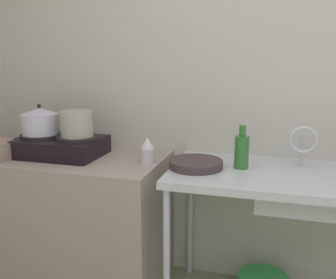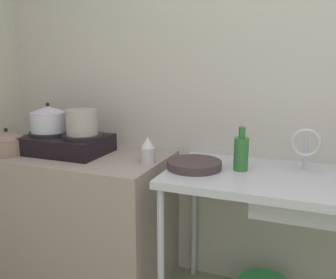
{
  "view_description": "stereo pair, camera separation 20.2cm",
  "coord_description": "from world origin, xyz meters",
  "px_view_note": "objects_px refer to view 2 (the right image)",
  "views": [
    {
      "loc": [
        -0.16,
        -0.55,
        1.4
      ],
      "look_at": [
        -0.7,
        1.36,
        0.97
      ],
      "focal_mm": 38.96,
      "sensor_mm": 36.0,
      "label": 1
    },
    {
      "loc": [
        0.03,
        -0.48,
        1.4
      ],
      "look_at": [
        -0.7,
        1.36,
        0.97
      ],
      "focal_mm": 38.96,
      "sensor_mm": 36.0,
      "label": 2
    }
  ],
  "objects_px": {
    "pot_beside_stove": "(7,143)",
    "sink_basin": "(302,196)",
    "faucet": "(306,145)",
    "bottle_by_sink": "(241,153)",
    "pot_on_left_burner": "(49,119)",
    "pot_on_right_burner": "(82,122)",
    "frying_pan": "(194,165)",
    "stove": "(66,143)",
    "percolator": "(148,150)"
  },
  "relations": [
    {
      "from": "pot_on_left_burner",
      "to": "pot_on_right_burner",
      "type": "xyz_separation_m",
      "value": [
        0.25,
        0.0,
        -0.0
      ]
    },
    {
      "from": "percolator",
      "to": "bottle_by_sink",
      "type": "distance_m",
      "value": 0.52
    },
    {
      "from": "sink_basin",
      "to": "faucet",
      "type": "height_order",
      "value": "faucet"
    },
    {
      "from": "faucet",
      "to": "bottle_by_sink",
      "type": "xyz_separation_m",
      "value": [
        -0.31,
        -0.08,
        -0.05
      ]
    },
    {
      "from": "stove",
      "to": "pot_on_right_burner",
      "type": "height_order",
      "value": "pot_on_right_burner"
    },
    {
      "from": "pot_on_right_burner",
      "to": "pot_beside_stove",
      "type": "relative_size",
      "value": 0.76
    },
    {
      "from": "pot_on_right_burner",
      "to": "stove",
      "type": "bearing_deg",
      "value": -180.0
    },
    {
      "from": "stove",
      "to": "pot_beside_stove",
      "type": "bearing_deg",
      "value": -154.75
    },
    {
      "from": "percolator",
      "to": "sink_basin",
      "type": "relative_size",
      "value": 0.33
    },
    {
      "from": "pot_beside_stove",
      "to": "pot_on_right_burner",
      "type": "bearing_deg",
      "value": 18.86
    },
    {
      "from": "pot_beside_stove",
      "to": "faucet",
      "type": "bearing_deg",
      "value": 8.53
    },
    {
      "from": "pot_on_right_burner",
      "to": "sink_basin",
      "type": "distance_m",
      "value": 1.31
    },
    {
      "from": "stove",
      "to": "pot_on_left_burner",
      "type": "bearing_deg",
      "value": 180.0
    },
    {
      "from": "stove",
      "to": "sink_basin",
      "type": "xyz_separation_m",
      "value": [
        1.41,
        -0.04,
        -0.14
      ]
    },
    {
      "from": "frying_pan",
      "to": "bottle_by_sink",
      "type": "height_order",
      "value": "bottle_by_sink"
    },
    {
      "from": "stove",
      "to": "pot_on_left_burner",
      "type": "relative_size",
      "value": 2.32
    },
    {
      "from": "pot_on_left_burner",
      "to": "sink_basin",
      "type": "height_order",
      "value": "pot_on_left_burner"
    },
    {
      "from": "faucet",
      "to": "bottle_by_sink",
      "type": "relative_size",
      "value": 1.0
    },
    {
      "from": "pot_on_left_burner",
      "to": "frying_pan",
      "type": "distance_m",
      "value": 1.0
    },
    {
      "from": "pot_beside_stove",
      "to": "stove",
      "type": "bearing_deg",
      "value": 25.25
    },
    {
      "from": "faucet",
      "to": "bottle_by_sink",
      "type": "bearing_deg",
      "value": -165.93
    },
    {
      "from": "pot_on_right_burner",
      "to": "faucet",
      "type": "relative_size",
      "value": 0.82
    },
    {
      "from": "pot_on_right_burner",
      "to": "faucet",
      "type": "height_order",
      "value": "pot_on_right_burner"
    },
    {
      "from": "faucet",
      "to": "pot_beside_stove",
      "type": "bearing_deg",
      "value": -171.47
    },
    {
      "from": "pot_on_left_burner",
      "to": "pot_beside_stove",
      "type": "distance_m",
      "value": 0.29
    },
    {
      "from": "stove",
      "to": "faucet",
      "type": "height_order",
      "value": "faucet"
    },
    {
      "from": "sink_basin",
      "to": "faucet",
      "type": "distance_m",
      "value": 0.27
    },
    {
      "from": "frying_pan",
      "to": "pot_on_left_burner",
      "type": "bearing_deg",
      "value": 177.96
    },
    {
      "from": "stove",
      "to": "frying_pan",
      "type": "relative_size",
      "value": 1.77
    },
    {
      "from": "faucet",
      "to": "frying_pan",
      "type": "distance_m",
      "value": 0.58
    },
    {
      "from": "pot_on_left_burner",
      "to": "pot_on_right_burner",
      "type": "height_order",
      "value": "pot_on_left_burner"
    },
    {
      "from": "percolator",
      "to": "stove",
      "type": "bearing_deg",
      "value": 177.92
    },
    {
      "from": "sink_basin",
      "to": "bottle_by_sink",
      "type": "bearing_deg",
      "value": 167.97
    },
    {
      "from": "stove",
      "to": "pot_on_left_burner",
      "type": "distance_m",
      "value": 0.19
    },
    {
      "from": "stove",
      "to": "pot_on_right_burner",
      "type": "bearing_deg",
      "value": 0.0
    },
    {
      "from": "sink_basin",
      "to": "frying_pan",
      "type": "distance_m",
      "value": 0.56
    },
    {
      "from": "pot_beside_stove",
      "to": "sink_basin",
      "type": "bearing_deg",
      "value": 3.75
    },
    {
      "from": "pot_on_right_burner",
      "to": "frying_pan",
      "type": "relative_size",
      "value": 0.65
    },
    {
      "from": "pot_on_left_burner",
      "to": "bottle_by_sink",
      "type": "distance_m",
      "value": 1.22
    },
    {
      "from": "stove",
      "to": "frying_pan",
      "type": "bearing_deg",
      "value": -2.34
    },
    {
      "from": "faucet",
      "to": "bottle_by_sink",
      "type": "height_order",
      "value": "same"
    },
    {
      "from": "frying_pan",
      "to": "bottle_by_sink",
      "type": "distance_m",
      "value": 0.26
    },
    {
      "from": "percolator",
      "to": "faucet",
      "type": "height_order",
      "value": "faucet"
    },
    {
      "from": "pot_on_right_burner",
      "to": "percolator",
      "type": "relative_size",
      "value": 1.27
    },
    {
      "from": "pot_on_right_burner",
      "to": "faucet",
      "type": "distance_m",
      "value": 1.28
    },
    {
      "from": "stove",
      "to": "bottle_by_sink",
      "type": "bearing_deg",
      "value": 1.4
    },
    {
      "from": "sink_basin",
      "to": "faucet",
      "type": "bearing_deg",
      "value": 91.84
    },
    {
      "from": "pot_beside_stove",
      "to": "sink_basin",
      "type": "xyz_separation_m",
      "value": [
        1.74,
        0.11,
        -0.15
      ]
    },
    {
      "from": "pot_beside_stove",
      "to": "faucet",
      "type": "relative_size",
      "value": 1.08
    },
    {
      "from": "pot_beside_stove",
      "to": "sink_basin",
      "type": "relative_size",
      "value": 0.55
    }
  ]
}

